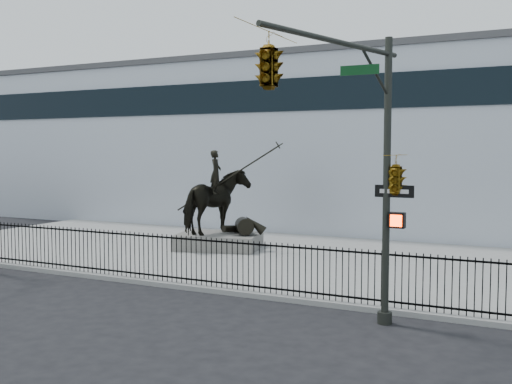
% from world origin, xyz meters
% --- Properties ---
extents(ground, '(120.00, 120.00, 0.00)m').
position_xyz_m(ground, '(0.00, 0.00, 0.00)').
color(ground, black).
rests_on(ground, ground).
extents(plaza, '(30.00, 12.00, 0.15)m').
position_xyz_m(plaza, '(0.00, 7.00, 0.07)').
color(plaza, gray).
rests_on(plaza, ground).
extents(building, '(44.00, 14.00, 9.00)m').
position_xyz_m(building, '(0.00, 20.00, 4.50)').
color(building, silver).
rests_on(building, ground).
extents(picket_fence, '(22.10, 0.10, 1.50)m').
position_xyz_m(picket_fence, '(0.00, 1.25, 0.90)').
color(picket_fence, black).
rests_on(picket_fence, plaza).
extents(statue_plinth, '(3.86, 3.09, 0.64)m').
position_xyz_m(statue_plinth, '(-1.87, 7.43, 0.47)').
color(statue_plinth, '#605D58').
rests_on(statue_plinth, plaza).
extents(equestrian_statue, '(4.24, 3.16, 3.69)m').
position_xyz_m(equestrian_statue, '(-1.80, 7.45, 2.12)').
color(equestrian_statue, black).
rests_on(equestrian_statue, statue_plinth).
extents(traffic_signal_right, '(2.17, 6.86, 7.00)m').
position_xyz_m(traffic_signal_right, '(6.47, -2.00, 4.85)').
color(traffic_signal_right, '#252823').
rests_on(traffic_signal_right, ground).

